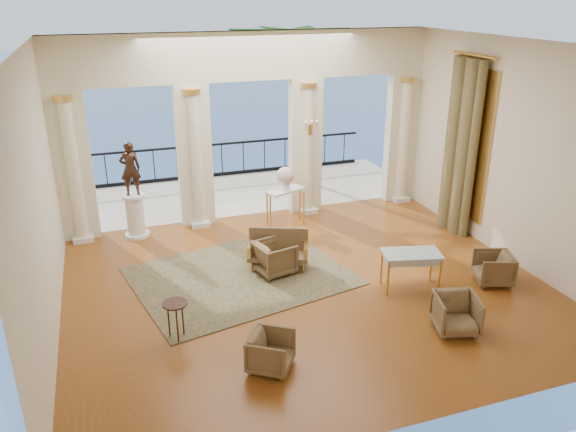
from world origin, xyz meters
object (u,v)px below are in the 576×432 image
object	(u,v)px
game_table	(411,256)
pedestal	(135,216)
armchair_a	(271,350)
armchair_c	(494,267)
side_table	(175,308)
settee	(278,249)
armchair_d	(275,256)
console_table	(285,196)
armchair_b	(456,312)
statue	(130,169)

from	to	relation	value
game_table	pedestal	world-z (taller)	pedestal
armchair_a	armchair_c	bearing A→B (deg)	-42.79
armchair_a	armchair_c	world-z (taller)	armchair_c
side_table	settee	bearing A→B (deg)	39.34
settee	armchair_d	bearing A→B (deg)	-101.05
console_table	armchair_a	bearing A→B (deg)	-132.03
armchair_a	game_table	world-z (taller)	game_table
game_table	pedestal	distance (m)	6.36
pedestal	console_table	size ratio (longest dim) A/B	1.01
armchair_b	console_table	bearing A→B (deg)	118.45
armchair_d	pedestal	bearing A→B (deg)	28.51
armchair_c	console_table	distance (m)	5.04
armchair_d	settee	distance (m)	0.28
settee	pedestal	world-z (taller)	pedestal
armchair_c	game_table	distance (m)	1.72
settee	console_table	xyz separation A→B (m)	(0.86, 2.09, 0.35)
armchair_b	statue	distance (m)	7.57
armchair_b	game_table	distance (m)	1.57
armchair_a	pedestal	bearing A→B (deg)	48.38
armchair_a	game_table	xyz separation A→B (m)	(3.26, 1.52, 0.35)
armchair_a	game_table	size ratio (longest dim) A/B	0.54
armchair_a	armchair_c	size ratio (longest dim) A/B	0.95
armchair_d	console_table	distance (m)	2.56
armchair_c	settee	xyz separation A→B (m)	(-3.76, 2.02, 0.06)
armchair_a	settee	bearing A→B (deg)	13.95
pedestal	statue	xyz separation A→B (m)	(0.00, -0.00, 1.15)
armchair_c	game_table	bearing A→B (deg)	-81.80
armchair_b	game_table	bearing A→B (deg)	104.65
settee	pedestal	xyz separation A→B (m)	(-2.65, 2.54, 0.09)
settee	side_table	size ratio (longest dim) A/B	1.96
armchair_c	armchair_b	bearing A→B (deg)	-34.47
console_table	side_table	world-z (taller)	console_table
console_table	side_table	size ratio (longest dim) A/B	1.51
armchair_b	side_table	xyz separation A→B (m)	(-4.47, 1.27, 0.22)
armchair_b	side_table	size ratio (longest dim) A/B	1.05
armchair_b	statue	bearing A→B (deg)	144.84
pedestal	console_table	xyz separation A→B (m)	(3.51, -0.45, 0.25)
armchair_c	side_table	world-z (taller)	armchair_c
armchair_d	console_table	xyz separation A→B (m)	(1.01, 2.33, 0.38)
statue	armchair_b	bearing A→B (deg)	131.96
armchair_a	console_table	xyz separation A→B (m)	(2.01, 5.29, 0.43)
armchair_d	game_table	world-z (taller)	game_table
armchair_d	console_table	world-z (taller)	console_table
game_table	console_table	bearing A→B (deg)	122.01
armchair_a	side_table	bearing A→B (deg)	78.38
game_table	pedestal	size ratio (longest dim) A/B	1.16
armchair_b	statue	world-z (taller)	statue
settee	statue	bearing A→B (deg)	158.20
armchair_a	armchair_d	size ratio (longest dim) A/B	0.88
pedestal	console_table	bearing A→B (deg)	-7.31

